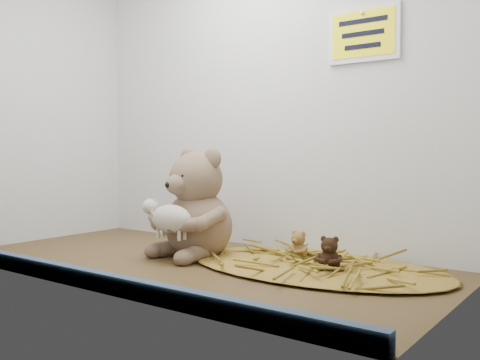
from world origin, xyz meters
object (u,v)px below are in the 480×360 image
Objects in this scene: main_teddy at (198,202)px; toy_lamb at (171,219)px; mini_teddy_tan at (298,244)px; mini_teddy_brown at (329,252)px.

main_teddy is 1.86× the size of toy_lamb.
mini_teddy_brown reaches higher than mini_teddy_tan.
main_teddy is 10.33cm from toy_lamb.
toy_lamb is (0.00, -9.82, -3.19)cm from main_teddy.
toy_lamb is at bearing -179.76° from mini_teddy_brown.
main_teddy is at bearing 90.00° from toy_lamb.
toy_lamb is 38.20cm from mini_teddy_brown.
main_teddy is at bearing -161.53° from mini_teddy_tan.
main_teddy is 3.70× the size of mini_teddy_brown.
mini_teddy_brown is at bearing -28.16° from mini_teddy_tan.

